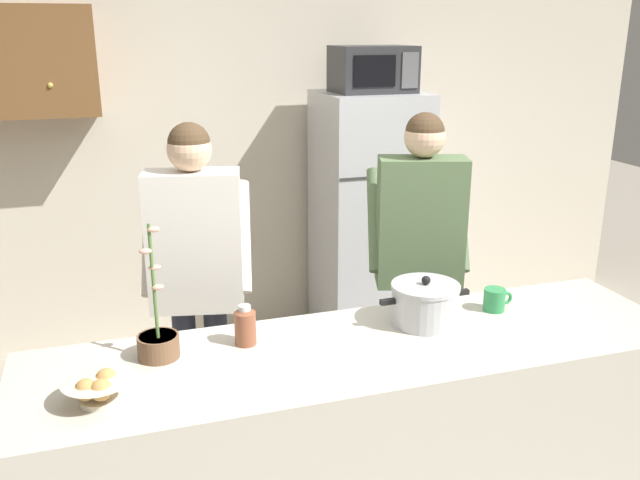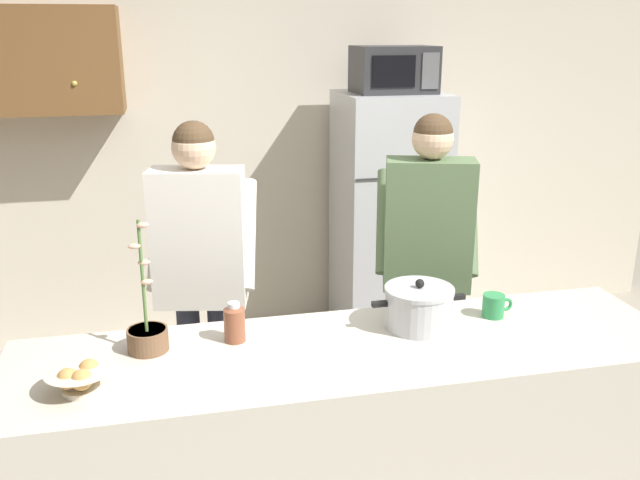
% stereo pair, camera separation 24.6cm
% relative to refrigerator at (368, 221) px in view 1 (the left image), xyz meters
% --- Properties ---
extents(back_wall_unit, '(6.00, 0.48, 2.60)m').
position_rel_refrigerator_xyz_m(back_wall_unit, '(-0.97, 0.42, 0.54)').
color(back_wall_unit, beige).
rests_on(back_wall_unit, ground).
extents(kitchen_island, '(2.54, 0.68, 0.92)m').
position_rel_refrigerator_xyz_m(kitchen_island, '(-0.75, -1.85, -0.38)').
color(kitchen_island, beige).
rests_on(kitchen_island, ground).
extents(refrigerator, '(0.64, 0.68, 1.68)m').
position_rel_refrigerator_xyz_m(refrigerator, '(0.00, 0.00, 0.00)').
color(refrigerator, '#B7BABF').
rests_on(refrigerator, ground).
extents(microwave, '(0.48, 0.37, 0.28)m').
position_rel_refrigerator_xyz_m(microwave, '(0.00, -0.02, 0.98)').
color(microwave, '#2D2D30').
rests_on(microwave, refrigerator).
extents(person_near_pot, '(0.57, 0.50, 1.67)m').
position_rel_refrigerator_xyz_m(person_near_pot, '(-1.26, -1.03, 0.21)').
color(person_near_pot, '#33384C').
rests_on(person_near_pot, ground).
extents(person_by_sink, '(0.60, 0.53, 1.68)m').
position_rel_refrigerator_xyz_m(person_by_sink, '(-0.16, -1.08, 0.21)').
color(person_by_sink, black).
rests_on(person_by_sink, ground).
extents(cooking_pot, '(0.39, 0.28, 0.20)m').
position_rel_refrigerator_xyz_m(cooking_pot, '(-0.45, -1.73, 0.17)').
color(cooking_pot, silver).
rests_on(cooking_pot, kitchen_island).
extents(coffee_mug, '(0.13, 0.09, 0.10)m').
position_rel_refrigerator_xyz_m(coffee_mug, '(-0.11, -1.71, 0.13)').
color(coffee_mug, '#2D8C4C').
rests_on(coffee_mug, kitchen_island).
extents(bread_bowl, '(0.22, 0.22, 0.10)m').
position_rel_refrigerator_xyz_m(bread_bowl, '(-1.70, -1.97, 0.13)').
color(bread_bowl, beige).
rests_on(bread_bowl, kitchen_island).
extents(bottle_near_edge, '(0.08, 0.08, 0.16)m').
position_rel_refrigerator_xyz_m(bottle_near_edge, '(-1.17, -1.70, 0.16)').
color(bottle_near_edge, brown).
rests_on(bottle_near_edge, kitchen_island).
extents(potted_orchid, '(0.15, 0.15, 0.50)m').
position_rel_refrigerator_xyz_m(potted_orchid, '(-1.49, -1.71, 0.15)').
color(potted_orchid, brown).
rests_on(potted_orchid, kitchen_island).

